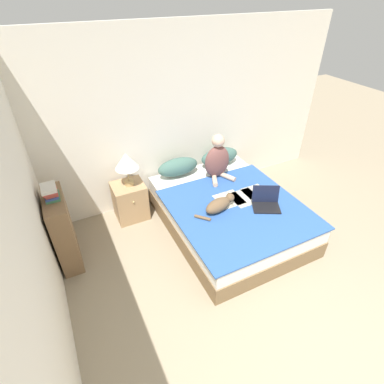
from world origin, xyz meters
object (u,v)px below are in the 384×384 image
Objects in this scene: pillow_near at (178,167)px; cat_tabby at (219,205)px; bed at (228,214)px; book_stack_top at (50,192)px; laptop_open at (266,203)px; bookshelf at (63,230)px; nightstand at (130,201)px; pillow_far at (220,156)px; table_lamp at (126,162)px; person_sitting at (217,160)px.

cat_tabby is (0.12, -1.02, -0.04)m from pillow_near.
bed is 9.27× the size of book_stack_top.
bookshelf is (-2.45, 0.72, -0.07)m from laptop_open.
bookshelf is at bearing -154.63° from nightstand.
bed is at bearing -36.12° from nightstand.
laptop_open is at bearing -16.43° from book_stack_top.
pillow_far reaches higher than laptop_open.
table_lamp is (-0.89, 0.97, 0.35)m from cat_tabby.
pillow_far is at bearing 117.01° from laptop_open.
person_sitting reaches higher than table_lamp.
bookshelf is at bearing 169.27° from bed.
person_sitting is at bearing 130.50° from laptop_open.
bed is 3.52× the size of cat_tabby.
nightstand is 1.13× the size of table_lamp.
book_stack_top is at bearing -154.48° from nightstand.
cat_tabby is (-0.61, -1.02, -0.04)m from pillow_far.
cat_tabby is at bearing -15.82° from book_stack_top.
pillow_far is at bearing 11.43° from book_stack_top.
person_sitting is at bearing 5.07° from book_stack_top.
book_stack_top reaches higher than pillow_far.
nightstand is at bearing -176.52° from pillow_near.
nightstand is (-1.16, 0.85, 0.04)m from bed.
pillow_far reaches higher than cat_tabby.
book_stack_top reaches higher than cat_tabby.
person_sitting is 1.41m from nightstand.
bed is 4.25× the size of table_lamp.
bed is 1.04m from pillow_near.
bookshelf is 0.55m from book_stack_top.
cat_tabby is 1.93m from bookshelf.
person_sitting is 0.97m from laptop_open.
bookshelf is at bearing -174.97° from person_sitting.
laptop_open is (0.71, -1.22, -0.08)m from pillow_near.
book_stack_top reaches higher than nightstand.
book_stack_top is (-2.46, -0.50, 0.40)m from pillow_far.
person_sitting reaches higher than book_stack_top.
pillow_near is 0.68× the size of bookshelf.
pillow_near is at bearing 147.90° from laptop_open.
bookshelf is (-1.74, -0.50, -0.15)m from pillow_near.
bookshelf is at bearing -168.62° from pillow_far.
pillow_near is 1.41m from laptop_open.
laptop_open is 2.56m from bookshelf.
cat_tabby is 1.98m from book_stack_top.
nightstand is (-1.30, 0.25, -0.49)m from person_sitting.
pillow_near reaches higher than nightstand.
pillow_far is 0.40m from person_sitting.
bed is 3.31× the size of pillow_near.
pillow_near is at bearing 149.15° from person_sitting.
pillow_far is at bearing 46.79° from cat_tabby.
person_sitting reaches higher than pillow_far.
laptop_open is 0.89× the size of table_lamp.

